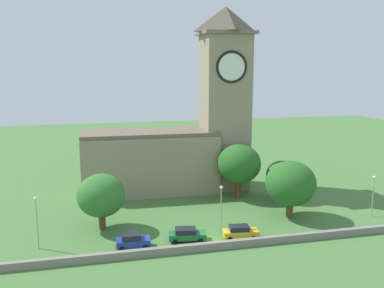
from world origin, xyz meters
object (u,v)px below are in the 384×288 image
car_yellow (240,232)px  streetlamp_west_mid (221,202)px  church (184,133)px  car_blue (133,241)px  tree_riverside_west (101,196)px  tree_by_tower (291,184)px  streetlamp_central (374,189)px  tree_riverside_east (282,175)px  tree_churchyard (239,164)px  streetlamp_west_end (36,214)px  car_green (187,234)px

car_yellow → streetlamp_west_mid: 4.56m
church → car_blue: size_ratio=7.66×
car_yellow → tree_riverside_west: 19.09m
car_yellow → tree_by_tower: size_ratio=0.56×
tree_by_tower → tree_riverside_west: (-26.89, 1.61, -0.34)m
streetlamp_west_mid → streetlamp_central: streetlamp_west_mid is taller
streetlamp_west_mid → tree_riverside_west: bearing=161.4°
car_blue → tree_riverside_east: bearing=27.1°
streetlamp_west_mid → tree_churchyard: size_ratio=0.72×
streetlamp_west_mid → streetlamp_central: size_ratio=1.06×
streetlamp_central → tree_riverside_east: (-9.54, 10.37, -0.06)m
tree_by_tower → tree_riverside_west: size_ratio=1.09×
car_blue → tree_by_tower: tree_by_tower is taller
streetlamp_west_end → streetlamp_central: 46.54m
streetlamp_west_end → streetlamp_west_mid: 22.97m
streetlamp_west_end → streetlamp_west_mid: (22.97, -0.58, -0.01)m
streetlamp_west_end → church: bearing=42.3°
car_green → streetlamp_west_end: bearing=174.2°
car_yellow → streetlamp_west_end: streetlamp_west_end is taller
streetlamp_central → tree_riverside_west: tree_riverside_west is taller
tree_churchyard → tree_riverside_east: bearing=-21.4°
car_yellow → tree_riverside_west: size_ratio=0.61×
car_yellow → streetlamp_west_end: size_ratio=0.71×
car_blue → tree_churchyard: 25.34m
car_green → tree_by_tower: size_ratio=0.59×
tree_churchyard → streetlamp_central: bearing=-38.7°
tree_riverside_east → car_yellow: bearing=-131.8°
car_green → streetlamp_west_mid: streetlamp_west_mid is taller
car_blue → car_yellow: 13.73m
church → tree_churchyard: (7.89, -7.06, -4.48)m
church → tree_churchyard: 11.50m
streetlamp_central → tree_churchyard: tree_churchyard is taller
streetlamp_west_mid → streetlamp_central: bearing=2.4°
car_blue → streetlamp_west_end: 11.96m
streetlamp_central → tree_riverside_west: (-38.85, 4.15, 0.54)m
tree_riverside_west → streetlamp_west_end: bearing=-149.3°
streetlamp_west_mid → tree_by_tower: 12.16m
car_green → car_yellow: car_yellow is taller
car_blue → car_yellow: bearing=-1.2°
streetlamp_west_end → tree_riverside_east: size_ratio=1.00×
car_yellow → tree_by_tower: 11.98m
tree_by_tower → car_blue: bearing=-167.0°
streetlamp_west_end → tree_riverside_east: (37.00, 10.79, -0.29)m
tree_riverside_west → tree_churchyard: size_ratio=0.84×
streetlamp_central → tree_churchyard: (-16.17, 12.96, 1.59)m
car_blue → streetlamp_central: streetlamp_central is taller
tree_by_tower → car_yellow: bearing=-149.6°
church → car_blue: (-11.29, -22.88, -9.34)m
car_green → streetlamp_central: 28.74m
car_blue → streetlamp_central: size_ratio=0.67×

